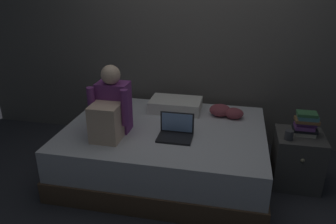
{
  "coord_description": "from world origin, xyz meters",
  "views": [
    {
      "loc": [
        0.44,
        -2.58,
        1.91
      ],
      "look_at": [
        -0.13,
        0.1,
        0.77
      ],
      "focal_mm": 34.9,
      "sensor_mm": 36.0,
      "label": 1
    }
  ],
  "objects_px": {
    "person_sitting": "(111,109)",
    "mug": "(289,135)",
    "book_stack": "(306,124)",
    "clothes_pile": "(224,111)",
    "bed": "(165,150)",
    "laptop": "(176,132)",
    "pillow": "(176,105)",
    "nightstand": "(297,159)"
  },
  "relations": [
    {
      "from": "bed",
      "to": "laptop",
      "type": "relative_size",
      "value": 6.25
    },
    {
      "from": "mug",
      "to": "clothes_pile",
      "type": "height_order",
      "value": "clothes_pile"
    },
    {
      "from": "person_sitting",
      "to": "mug",
      "type": "distance_m",
      "value": 1.66
    },
    {
      "from": "laptop",
      "to": "clothes_pile",
      "type": "xyz_separation_m",
      "value": [
        0.42,
        0.58,
        0.0
      ]
    },
    {
      "from": "laptop",
      "to": "mug",
      "type": "relative_size",
      "value": 3.56
    },
    {
      "from": "person_sitting",
      "to": "laptop",
      "type": "height_order",
      "value": "person_sitting"
    },
    {
      "from": "mug",
      "to": "laptop",
      "type": "bearing_deg",
      "value": -171.64
    },
    {
      "from": "person_sitting",
      "to": "mug",
      "type": "xyz_separation_m",
      "value": [
        1.63,
        0.2,
        -0.2
      ]
    },
    {
      "from": "nightstand",
      "to": "book_stack",
      "type": "distance_m",
      "value": 0.38
    },
    {
      "from": "person_sitting",
      "to": "pillow",
      "type": "height_order",
      "value": "person_sitting"
    },
    {
      "from": "person_sitting",
      "to": "mug",
      "type": "bearing_deg",
      "value": 7.15
    },
    {
      "from": "person_sitting",
      "to": "pillow",
      "type": "bearing_deg",
      "value": 55.06
    },
    {
      "from": "laptop",
      "to": "book_stack",
      "type": "xyz_separation_m",
      "value": [
        1.18,
        0.28,
        0.07
      ]
    },
    {
      "from": "book_stack",
      "to": "mug",
      "type": "relative_size",
      "value": 2.62
    },
    {
      "from": "nightstand",
      "to": "pillow",
      "type": "xyz_separation_m",
      "value": [
        -1.28,
        0.37,
        0.32
      ]
    },
    {
      "from": "mug",
      "to": "clothes_pile",
      "type": "bearing_deg",
      "value": 144.59
    },
    {
      "from": "laptop",
      "to": "book_stack",
      "type": "distance_m",
      "value": 1.22
    },
    {
      "from": "bed",
      "to": "book_stack",
      "type": "bearing_deg",
      "value": 3.75
    },
    {
      "from": "nightstand",
      "to": "clothes_pile",
      "type": "bearing_deg",
      "value": 157.05
    },
    {
      "from": "pillow",
      "to": "clothes_pile",
      "type": "bearing_deg",
      "value": -6.13
    },
    {
      "from": "nightstand",
      "to": "mug",
      "type": "bearing_deg",
      "value": -137.31
    },
    {
      "from": "book_stack",
      "to": "mug",
      "type": "xyz_separation_m",
      "value": [
        -0.16,
        -0.13,
        -0.07
      ]
    },
    {
      "from": "person_sitting",
      "to": "clothes_pile",
      "type": "xyz_separation_m",
      "value": [
        1.03,
        0.64,
        -0.19
      ]
    },
    {
      "from": "nightstand",
      "to": "mug",
      "type": "relative_size",
      "value": 5.86
    },
    {
      "from": "bed",
      "to": "nightstand",
      "type": "distance_m",
      "value": 1.3
    },
    {
      "from": "bed",
      "to": "mug",
      "type": "distance_m",
      "value": 1.21
    },
    {
      "from": "person_sitting",
      "to": "pillow",
      "type": "xyz_separation_m",
      "value": [
        0.49,
        0.7,
        -0.19
      ]
    },
    {
      "from": "person_sitting",
      "to": "clothes_pile",
      "type": "bearing_deg",
      "value": 31.86
    },
    {
      "from": "nightstand",
      "to": "book_stack",
      "type": "bearing_deg",
      "value": 16.78
    },
    {
      "from": "laptop",
      "to": "mug",
      "type": "height_order",
      "value": "laptop"
    },
    {
      "from": "pillow",
      "to": "clothes_pile",
      "type": "distance_m",
      "value": 0.54
    },
    {
      "from": "mug",
      "to": "book_stack",
      "type": "bearing_deg",
      "value": 39.37
    },
    {
      "from": "laptop",
      "to": "clothes_pile",
      "type": "bearing_deg",
      "value": 54.41
    },
    {
      "from": "book_stack",
      "to": "clothes_pile",
      "type": "bearing_deg",
      "value": 158.24
    },
    {
      "from": "bed",
      "to": "mug",
      "type": "relative_size",
      "value": 22.22
    },
    {
      "from": "bed",
      "to": "clothes_pile",
      "type": "bearing_deg",
      "value": 34.92
    },
    {
      "from": "person_sitting",
      "to": "book_stack",
      "type": "xyz_separation_m",
      "value": [
        1.79,
        0.33,
        -0.13
      ]
    },
    {
      "from": "bed",
      "to": "pillow",
      "type": "bearing_deg",
      "value": 87.25
    },
    {
      "from": "bed",
      "to": "pillow",
      "type": "height_order",
      "value": "pillow"
    },
    {
      "from": "laptop",
      "to": "pillow",
      "type": "bearing_deg",
      "value": 100.81
    },
    {
      "from": "pillow",
      "to": "book_stack",
      "type": "height_order",
      "value": "book_stack"
    },
    {
      "from": "bed",
      "to": "laptop",
      "type": "bearing_deg",
      "value": -53.02
    }
  ]
}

